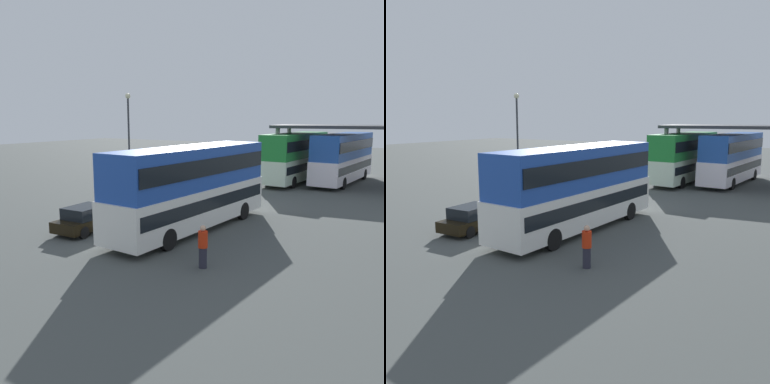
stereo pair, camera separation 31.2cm
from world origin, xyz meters
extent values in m
plane|color=#454947|center=(0.00, 0.00, 0.00)|extent=(140.00, 140.00, 0.00)
cube|color=white|center=(0.45, 2.05, 1.31)|extent=(3.17, 11.39, 1.92)
cube|color=#1E47A4|center=(0.45, 2.05, 3.31)|extent=(3.08, 11.16, 2.08)
cube|color=black|center=(0.45, 2.05, 1.54)|extent=(3.18, 10.94, 0.65)
cube|color=black|center=(0.45, 2.05, 3.41)|extent=(3.18, 10.94, 0.83)
cube|color=black|center=(0.78, 7.62, 1.60)|extent=(2.15, 0.22, 1.15)
cube|color=orange|center=(0.78, 7.62, 2.52)|extent=(1.77, 0.18, 0.36)
cylinder|color=black|center=(-0.49, 5.60, 0.50)|extent=(0.34, 1.01, 1.00)
cylinder|color=black|center=(1.80, 5.47, 0.50)|extent=(0.34, 1.01, 1.00)
cylinder|color=black|center=(-0.89, -1.37, 0.50)|extent=(0.34, 1.01, 1.00)
cylinder|color=black|center=(1.39, -1.50, 0.50)|extent=(0.34, 1.01, 1.00)
cube|color=black|center=(-3.94, -1.04, 0.49)|extent=(1.82, 3.81, 0.55)
cube|color=black|center=(-3.93, -1.23, 1.06)|extent=(1.61, 2.12, 0.58)
cylinder|color=black|center=(-4.74, 0.08, 0.30)|extent=(0.23, 0.61, 0.60)
cylinder|color=black|center=(-3.24, 0.15, 0.30)|extent=(0.23, 0.61, 0.60)
cylinder|color=black|center=(-4.63, -2.24, 0.30)|extent=(0.23, 0.61, 0.60)
cylinder|color=black|center=(-3.14, -2.17, 0.30)|extent=(0.23, 0.61, 0.60)
cube|color=silver|center=(-0.15, 20.62, 1.32)|extent=(3.08, 10.47, 1.94)
cube|color=#1C7C2F|center=(-0.15, 20.62, 3.35)|extent=(3.00, 10.25, 2.11)
cube|color=black|center=(-0.15, 20.62, 1.55)|extent=(3.10, 10.05, 0.66)
cube|color=black|center=(-0.15, 20.62, 3.45)|extent=(3.10, 10.05, 0.84)
cube|color=black|center=(0.13, 25.73, 1.61)|extent=(2.14, 0.22, 1.17)
cube|color=orange|center=(0.13, 25.73, 2.55)|extent=(1.76, 0.18, 0.36)
cylinder|color=black|center=(-1.11, 23.88, 0.50)|extent=(0.33, 1.01, 1.00)
cylinder|color=black|center=(1.16, 23.76, 0.50)|extent=(0.33, 1.01, 1.00)
cylinder|color=black|center=(-1.46, 17.48, 0.50)|extent=(0.33, 1.01, 1.00)
cylinder|color=black|center=(0.81, 17.35, 0.50)|extent=(0.33, 1.01, 1.00)
cube|color=white|center=(3.61, 22.36, 1.31)|extent=(3.16, 11.02, 1.93)
cube|color=#1D4AA0|center=(3.61, 22.36, 3.32)|extent=(3.07, 10.79, 2.09)
cube|color=black|center=(3.61, 22.36, 1.55)|extent=(3.17, 10.58, 0.66)
cube|color=black|center=(3.61, 22.36, 3.43)|extent=(3.17, 10.58, 0.84)
cube|color=black|center=(3.98, 27.73, 1.60)|extent=(2.07, 0.24, 1.16)
cube|color=orange|center=(3.98, 27.73, 2.53)|extent=(1.70, 0.20, 0.36)
cylinder|color=black|center=(2.75, 25.80, 0.50)|extent=(0.35, 1.02, 1.00)
cylinder|color=black|center=(4.93, 25.65, 0.50)|extent=(0.35, 1.02, 1.00)
cylinder|color=black|center=(2.30, 19.07, 0.50)|extent=(0.35, 1.02, 1.00)
cylinder|color=black|center=(4.48, 18.92, 0.50)|extent=(0.35, 1.02, 1.00)
cylinder|color=#9E9B93|center=(-1.49, 22.63, 2.45)|extent=(0.36, 0.36, 4.89)
cylinder|color=#9E9B93|center=(-0.92, 18.05, 2.45)|extent=(0.36, 0.36, 4.89)
cylinder|color=#33353A|center=(-11.74, 11.53, 3.70)|extent=(0.16, 0.16, 7.41)
sphere|color=beige|center=(-11.74, 11.53, 7.56)|extent=(0.44, 0.44, 0.44)
cylinder|color=#262633|center=(3.82, -2.57, 0.42)|extent=(0.32, 0.32, 0.83)
cylinder|color=red|center=(3.82, -2.57, 1.16)|extent=(0.38, 0.38, 0.66)
sphere|color=tan|center=(3.82, -2.57, 1.61)|extent=(0.23, 0.23, 0.23)
camera|label=1|loc=(11.69, -16.08, 5.86)|focal=39.12mm
camera|label=2|loc=(11.95, -15.92, 5.86)|focal=39.12mm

